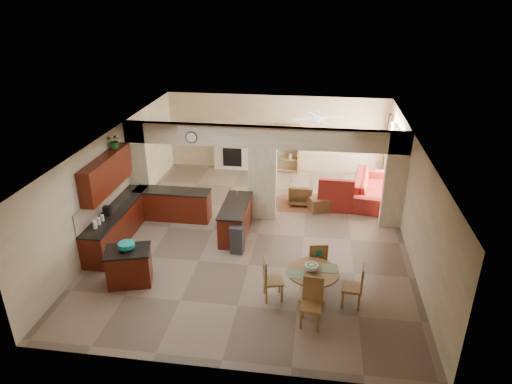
# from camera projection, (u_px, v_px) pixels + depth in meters

# --- Properties ---
(floor) EXTENTS (10.00, 10.00, 0.00)m
(floor) POSITION_uv_depth(u_px,v_px,m) (258.00, 233.00, 12.75)
(floor) COLOR #816C59
(floor) RESTS_ON ground
(ceiling) EXTENTS (10.00, 10.00, 0.00)m
(ceiling) POSITION_uv_depth(u_px,v_px,m) (258.00, 137.00, 11.60)
(ceiling) COLOR white
(ceiling) RESTS_ON wall_back
(wall_back) EXTENTS (8.00, 0.00, 8.00)m
(wall_back) POSITION_uv_depth(u_px,v_px,m) (276.00, 133.00, 16.69)
(wall_back) COLOR beige
(wall_back) RESTS_ON floor
(wall_front) EXTENTS (8.00, 0.00, 8.00)m
(wall_front) POSITION_uv_depth(u_px,v_px,m) (218.00, 306.00, 7.66)
(wall_front) COLOR beige
(wall_front) RESTS_ON floor
(wall_left) EXTENTS (0.00, 10.00, 10.00)m
(wall_left) POSITION_uv_depth(u_px,v_px,m) (116.00, 180.00, 12.69)
(wall_left) COLOR beige
(wall_left) RESTS_ON floor
(wall_right) EXTENTS (0.00, 10.00, 10.00)m
(wall_right) POSITION_uv_depth(u_px,v_px,m) (412.00, 196.00, 11.67)
(wall_right) COLOR beige
(wall_right) RESTS_ON floor
(partition_left_pier) EXTENTS (0.60, 0.25, 2.80)m
(partition_left_pier) POSITION_uv_depth(u_px,v_px,m) (139.00, 167.00, 13.55)
(partition_left_pier) COLOR beige
(partition_left_pier) RESTS_ON floor
(partition_center_pier) EXTENTS (0.80, 0.25, 2.20)m
(partition_center_pier) POSITION_uv_depth(u_px,v_px,m) (262.00, 183.00, 13.20)
(partition_center_pier) COLOR beige
(partition_center_pier) RESTS_ON floor
(partition_right_pier) EXTENTS (0.60, 0.25, 2.80)m
(partition_right_pier) POSITION_uv_depth(u_px,v_px,m) (395.00, 181.00, 12.61)
(partition_right_pier) COLOR beige
(partition_right_pier) RESTS_ON floor
(partition_header) EXTENTS (8.00, 0.25, 0.60)m
(partition_header) POSITION_uv_depth(u_px,v_px,m) (263.00, 137.00, 12.63)
(partition_header) COLOR beige
(partition_header) RESTS_ON partition_center_pier
(kitchen_counter) EXTENTS (2.52, 3.29, 1.48)m
(kitchen_counter) POSITION_uv_depth(u_px,v_px,m) (141.00, 215.00, 12.75)
(kitchen_counter) COLOR #421007
(kitchen_counter) RESTS_ON floor
(upper_cabinets) EXTENTS (0.35, 2.40, 0.90)m
(upper_cabinets) POSITION_uv_depth(u_px,v_px,m) (107.00, 173.00, 11.73)
(upper_cabinets) COLOR #421007
(upper_cabinets) RESTS_ON wall_left
(peninsula) EXTENTS (0.70, 1.85, 0.91)m
(peninsula) POSITION_uv_depth(u_px,v_px,m) (236.00, 219.00, 12.54)
(peninsula) COLOR #421007
(peninsula) RESTS_ON floor
(wall_clock) EXTENTS (0.34, 0.03, 0.34)m
(wall_clock) POSITION_uv_depth(u_px,v_px,m) (191.00, 137.00, 12.77)
(wall_clock) COLOR #473017
(wall_clock) RESTS_ON partition_header
(rug) EXTENTS (1.60, 1.30, 0.01)m
(rug) POSITION_uv_depth(u_px,v_px,m) (304.00, 204.00, 14.49)
(rug) COLOR #9C5839
(rug) RESTS_ON floor
(fireplace) EXTENTS (1.60, 0.35, 1.20)m
(fireplace) POSITION_uv_depth(u_px,v_px,m) (233.00, 153.00, 17.07)
(fireplace) COLOR silver
(fireplace) RESTS_ON floor
(shelving_unit) EXTENTS (1.00, 0.32, 1.80)m
(shelving_unit) POSITION_uv_depth(u_px,v_px,m) (285.00, 148.00, 16.69)
(shelving_unit) COLOR olive
(shelving_unit) RESTS_ON floor
(window_a) EXTENTS (0.02, 0.90, 1.90)m
(window_a) POSITION_uv_depth(u_px,v_px,m) (397.00, 171.00, 13.83)
(window_a) COLOR white
(window_a) RESTS_ON wall_right
(window_b) EXTENTS (0.02, 0.90, 1.90)m
(window_b) POSITION_uv_depth(u_px,v_px,m) (390.00, 153.00, 15.37)
(window_b) COLOR white
(window_b) RESTS_ON wall_right
(glazed_door) EXTENTS (0.02, 0.70, 2.10)m
(glazed_door) POSITION_uv_depth(u_px,v_px,m) (393.00, 166.00, 14.66)
(glazed_door) COLOR white
(glazed_door) RESTS_ON wall_right
(drape_a_left) EXTENTS (0.10, 0.28, 2.30)m
(drape_a_left) POSITION_uv_depth(u_px,v_px,m) (399.00, 178.00, 13.30)
(drape_a_left) COLOR #3C1D18
(drape_a_left) RESTS_ON wall_right
(drape_a_right) EXTENTS (0.10, 0.28, 2.30)m
(drape_a_right) POSITION_uv_depth(u_px,v_px,m) (393.00, 164.00, 14.38)
(drape_a_right) COLOR #3C1D18
(drape_a_right) RESTS_ON wall_right
(drape_b_left) EXTENTS (0.10, 0.28, 2.30)m
(drape_b_left) POSITION_uv_depth(u_px,v_px,m) (391.00, 159.00, 14.83)
(drape_b_left) COLOR #3C1D18
(drape_b_left) RESTS_ON wall_right
(drape_b_right) EXTENTS (0.10, 0.28, 2.30)m
(drape_b_right) POSITION_uv_depth(u_px,v_px,m) (387.00, 147.00, 15.91)
(drape_b_right) COLOR #3C1D18
(drape_b_right) RESTS_ON wall_right
(ceiling_fan) EXTENTS (1.00, 1.00, 0.10)m
(ceiling_fan) POSITION_uv_depth(u_px,v_px,m) (318.00, 118.00, 14.22)
(ceiling_fan) COLOR white
(ceiling_fan) RESTS_ON ceiling
(kitchen_island) EXTENTS (1.17, 0.97, 0.87)m
(kitchen_island) POSITION_uv_depth(u_px,v_px,m) (129.00, 266.00, 10.47)
(kitchen_island) COLOR #421007
(kitchen_island) RESTS_ON floor
(teal_bowl) EXTENTS (0.37, 0.37, 0.18)m
(teal_bowl) POSITION_uv_depth(u_px,v_px,m) (127.00, 246.00, 10.26)
(teal_bowl) COLOR teal
(teal_bowl) RESTS_ON kitchen_island
(trash_can) EXTENTS (0.35, 0.31, 0.70)m
(trash_can) POSITION_uv_depth(u_px,v_px,m) (237.00, 240.00, 11.71)
(trash_can) COLOR #2E2E31
(trash_can) RESTS_ON floor
(dining_table) EXTENTS (1.12, 1.12, 0.76)m
(dining_table) POSITION_uv_depth(u_px,v_px,m) (313.00, 281.00, 9.82)
(dining_table) COLOR olive
(dining_table) RESTS_ON floor
(fruit_bowl) EXTENTS (0.29, 0.29, 0.16)m
(fruit_bowl) POSITION_uv_depth(u_px,v_px,m) (311.00, 267.00, 9.72)
(fruit_bowl) COLOR #69BC28
(fruit_bowl) RESTS_ON dining_table
(sofa) EXTENTS (2.78, 1.40, 0.78)m
(sofa) POSITION_uv_depth(u_px,v_px,m) (371.00, 187.00, 14.71)
(sofa) COLOR maroon
(sofa) RESTS_ON floor
(chaise) EXTENTS (1.08, 0.89, 0.43)m
(chaise) POSITION_uv_depth(u_px,v_px,m) (335.00, 201.00, 14.20)
(chaise) COLOR maroon
(chaise) RESTS_ON floor
(armchair) EXTENTS (0.75, 0.77, 0.68)m
(armchair) POSITION_uv_depth(u_px,v_px,m) (301.00, 193.00, 14.41)
(armchair) COLOR maroon
(armchair) RESTS_ON floor
(ottoman) EXTENTS (0.76, 0.76, 0.42)m
(ottoman) POSITION_uv_depth(u_px,v_px,m) (319.00, 204.00, 14.02)
(ottoman) COLOR maroon
(ottoman) RESTS_ON floor
(plant) EXTENTS (0.40, 0.35, 0.41)m
(plant) POSITION_uv_depth(u_px,v_px,m) (114.00, 141.00, 12.06)
(plant) COLOR #165219
(plant) RESTS_ON upper_cabinets
(chair_north) EXTENTS (0.49, 0.49, 1.02)m
(chair_north) POSITION_uv_depth(u_px,v_px,m) (317.00, 260.00, 10.48)
(chair_north) COLOR olive
(chair_north) RESTS_ON floor
(chair_east) EXTENTS (0.46, 0.46, 1.02)m
(chair_east) POSITION_uv_depth(u_px,v_px,m) (356.00, 284.00, 9.64)
(chair_east) COLOR olive
(chair_east) RESTS_ON floor
(chair_south) EXTENTS (0.46, 0.46, 1.02)m
(chair_south) POSITION_uv_depth(u_px,v_px,m) (312.00, 300.00, 9.17)
(chair_south) COLOR olive
(chair_south) RESTS_ON floor
(chair_west) EXTENTS (0.51, 0.51, 1.02)m
(chair_west) POSITION_uv_depth(u_px,v_px,m) (269.00, 277.00, 9.88)
(chair_west) COLOR olive
(chair_west) RESTS_ON floor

